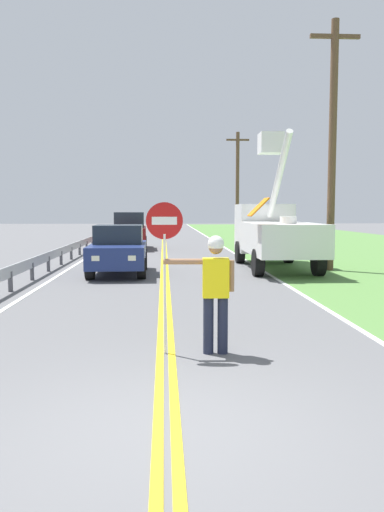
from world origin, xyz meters
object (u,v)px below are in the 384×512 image
(flagger_worker, at_px, (215,286))
(utility_pole_mid, at_px, (237,183))
(oncoming_sedan_nearest, at_px, (119,250))
(oncoming_suv_second, at_px, (130,230))
(utility_pole_near, at_px, (332,142))
(stop_sign_paddle, at_px, (165,243))
(utility_bucket_truck, at_px, (273,231))

(flagger_worker, xyz_separation_m, utility_pole_mid, (5.05, 32.50, 3.30))
(oncoming_sedan_nearest, height_order, oncoming_suv_second, oncoming_suv_second)
(oncoming_sedan_nearest, distance_m, utility_pole_near, 8.63)
(flagger_worker, relative_size, oncoming_sedan_nearest, 0.44)
(stop_sign_paddle, height_order, utility_bucket_truck, utility_bucket_truck)
(utility_bucket_truck, xyz_separation_m, oncoming_suv_second, (-6.15, 9.93, -0.35))
(stop_sign_paddle, relative_size, utility_pole_mid, 0.28)
(flagger_worker, distance_m, stop_sign_paddle, 1.02)
(flagger_worker, relative_size, utility_pole_mid, 0.22)
(flagger_worker, relative_size, utility_bucket_truck, 0.27)
(stop_sign_paddle, relative_size, utility_pole_near, 0.26)
(utility_bucket_truck, relative_size, oncoming_sedan_nearest, 1.65)
(utility_bucket_truck, bearing_deg, oncoming_suv_second, 121.79)
(stop_sign_paddle, height_order, utility_pole_near, utility_pole_near)
(stop_sign_paddle, bearing_deg, oncoming_sedan_nearest, 99.03)
(stop_sign_paddle, distance_m, utility_pole_mid, 33.09)
(oncoming_suv_second, height_order, utility_pole_mid, utility_pole_mid)
(utility_pole_near, bearing_deg, utility_pole_mid, 90.76)
(flagger_worker, xyz_separation_m, utility_pole_near, (5.34, 10.70, 3.63))
(flagger_worker, relative_size, utility_pole_near, 0.20)
(oncoming_suv_second, relative_size, utility_pole_mid, 0.56)
(oncoming_sedan_nearest, xyz_separation_m, utility_pole_mid, (7.40, 22.54, 3.51))
(utility_bucket_truck, bearing_deg, utility_pole_near, -26.90)
(flagger_worker, height_order, stop_sign_paddle, stop_sign_paddle)
(oncoming_sedan_nearest, relative_size, utility_pole_mid, 0.50)
(flagger_worker, xyz_separation_m, stop_sign_paddle, (-0.77, 0.03, 0.66))
(flagger_worker, distance_m, utility_pole_near, 12.50)
(utility_pole_mid, bearing_deg, utility_bucket_truck, -94.48)
(flagger_worker, distance_m, oncoming_sedan_nearest, 10.23)
(utility_bucket_truck, xyz_separation_m, utility_pole_near, (1.92, -0.97, 3.27))
(utility_bucket_truck, xyz_separation_m, utility_pole_mid, (1.63, 20.83, 2.94))
(stop_sign_paddle, bearing_deg, utility_bucket_truck, 70.19)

